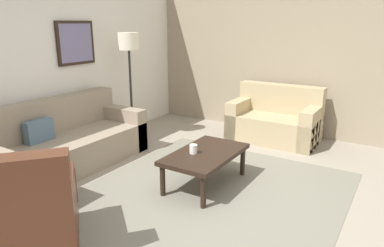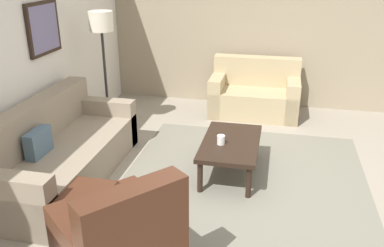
% 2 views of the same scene
% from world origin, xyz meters
% --- Properties ---
extents(ground_plane, '(8.00, 8.00, 0.00)m').
position_xyz_m(ground_plane, '(0.00, 0.00, 0.00)').
color(ground_plane, gray).
extents(rear_partition, '(6.00, 0.12, 2.80)m').
position_xyz_m(rear_partition, '(0.00, 2.60, 1.40)').
color(rear_partition, silver).
rests_on(rear_partition, ground_plane).
extents(stone_feature_panel, '(0.12, 5.20, 2.80)m').
position_xyz_m(stone_feature_panel, '(3.00, 0.00, 1.40)').
color(stone_feature_panel, gray).
rests_on(stone_feature_panel, ground_plane).
extents(area_rug, '(3.39, 2.75, 0.01)m').
position_xyz_m(area_rug, '(0.00, 0.00, 0.00)').
color(area_rug, slate).
rests_on(area_rug, ground_plane).
extents(couch_main, '(2.26, 0.92, 0.88)m').
position_xyz_m(couch_main, '(-0.15, 2.09, 0.30)').
color(couch_main, gray).
rests_on(couch_main, ground_plane).
extents(couch_loveseat, '(0.81, 1.38, 0.88)m').
position_xyz_m(couch_loveseat, '(2.48, 0.06, 0.30)').
color(couch_loveseat, tan).
rests_on(couch_loveseat, ground_plane).
extents(armchair_leather, '(1.13, 1.13, 0.95)m').
position_xyz_m(armchair_leather, '(-1.53, 0.76, 0.31)').
color(armchair_leather, '#4C2819').
rests_on(armchair_leather, ground_plane).
extents(ottoman, '(0.56, 0.56, 0.40)m').
position_xyz_m(ottoman, '(-0.99, 1.39, 0.20)').
color(ottoman, '#4C2819').
rests_on(ottoman, ground_plane).
extents(coffee_table, '(1.10, 0.64, 0.41)m').
position_xyz_m(coffee_table, '(0.39, 0.18, 0.36)').
color(coffee_table, black).
rests_on(coffee_table, ground_plane).
extents(cup, '(0.09, 0.09, 0.10)m').
position_xyz_m(cup, '(0.29, 0.28, 0.46)').
color(cup, white).
rests_on(cup, coffee_table).
extents(lamp_standing, '(0.32, 0.32, 1.71)m').
position_xyz_m(lamp_standing, '(1.25, 2.05, 1.41)').
color(lamp_standing, black).
rests_on(lamp_standing, ground_plane).
extents(framed_artwork, '(0.65, 0.04, 0.63)m').
position_xyz_m(framed_artwork, '(0.62, 2.51, 1.57)').
color(framed_artwork, black).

